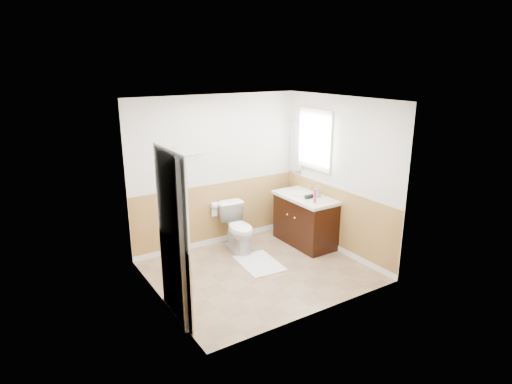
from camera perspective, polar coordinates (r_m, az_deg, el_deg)
floor at (r=6.49m, az=0.44°, el=-10.45°), size 3.00×3.00×0.00m
ceiling at (r=5.79m, az=0.50°, el=12.12°), size 3.00×3.00×0.00m
wall_back at (r=7.11m, az=-5.22°, el=2.72°), size 3.00×0.00×3.00m
wall_front at (r=5.04m, az=8.51°, el=-3.41°), size 3.00×0.00×3.00m
wall_left at (r=5.40m, az=-13.05°, el=-2.26°), size 0.00×3.00×3.00m
wall_right at (r=6.92m, az=10.97°, el=2.08°), size 0.00×3.00×3.00m
wainscot_back at (r=7.32m, az=-5.02°, el=-3.00°), size 3.00×0.00×3.00m
wainscot_front at (r=5.35m, az=8.08°, el=-10.93°), size 3.00×0.00×3.00m
wainscot_left at (r=5.69m, az=-12.43°, el=-9.40°), size 0.00×2.60×2.60m
wainscot_right at (r=7.14m, az=10.57°, el=-3.76°), size 0.00×2.60×2.60m
toilet at (r=7.04m, az=-2.35°, el=-4.78°), size 0.49×0.79×0.77m
bath_mat at (r=6.70m, az=0.44°, el=-9.45°), size 0.62×0.84×0.02m
vanity_cabinet at (r=7.32m, az=6.54°, el=-3.88°), size 0.55×1.10×0.80m
vanity_knob_left at (r=7.02m, az=5.17°, el=-3.45°), size 0.03×0.03×0.03m
vanity_knob_right at (r=7.17m, az=4.20°, el=-2.99°), size 0.03×0.03×0.03m
countertop at (r=7.18m, az=6.58°, el=-0.72°), size 0.60×1.15×0.05m
sink_basin at (r=7.28m, az=5.92°, el=-0.15°), size 0.36×0.36×0.02m
faucet at (r=7.38m, az=7.03°, el=0.52°), size 0.02×0.02×0.14m
lotion_bottle at (r=6.83m, az=7.83°, el=-0.49°), size 0.05×0.05×0.22m
soap_dispenser at (r=7.12m, az=8.10°, el=0.13°), size 0.12×0.12×0.20m
hair_dryer_body at (r=7.04m, az=7.03°, el=-0.59°), size 0.14×0.07×0.07m
hair_dryer_handle at (r=7.02m, az=6.89°, el=-0.88°), size 0.03×0.03×0.07m
mirror_panel at (r=7.66m, az=5.34°, el=6.03°), size 0.02×0.35×0.90m
window_frame at (r=7.23m, az=7.83°, el=6.91°), size 0.04×0.80×1.00m
window_glass at (r=7.24m, az=7.92°, el=6.92°), size 0.01×0.70×0.90m
door at (r=5.12m, az=-10.11°, el=-5.93°), size 0.29×0.78×2.04m
door_frame at (r=5.09m, az=-10.91°, el=-5.98°), size 0.02×0.92×2.10m
door_knob at (r=5.45m, az=-10.83°, el=-5.32°), size 0.06×0.06×0.06m
towel_bar at (r=6.76m, az=-9.25°, el=4.87°), size 0.62×0.02×0.02m
tp_holder_bar at (r=7.16m, az=-5.55°, el=-1.78°), size 0.14×0.02×0.02m
tp_roll at (r=7.16m, az=-5.55°, el=-1.78°), size 0.10×0.11×0.11m
tp_sheet at (r=7.20m, az=-5.52°, el=-2.61°), size 0.10×0.01×0.16m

